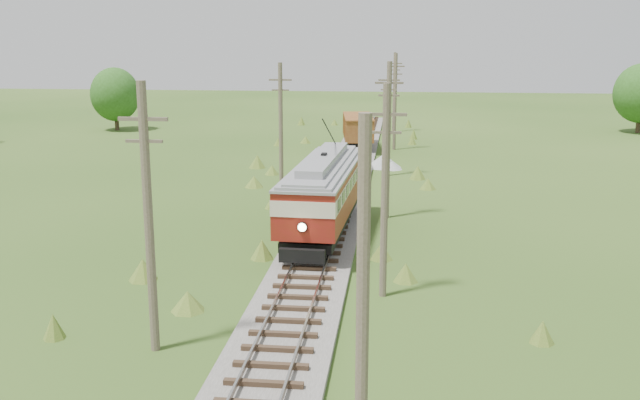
# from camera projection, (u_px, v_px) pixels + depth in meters

# --- Properties ---
(railbed_main) EXTENTS (3.60, 96.00, 0.57)m
(railbed_main) POSITION_uv_depth(u_px,v_px,m) (336.00, 202.00, 44.88)
(railbed_main) COLOR #605B54
(railbed_main) RESTS_ON ground
(streetcar) EXTENTS (3.53, 12.72, 5.77)m
(streetcar) POSITION_uv_depth(u_px,v_px,m) (324.00, 188.00, 36.99)
(streetcar) COLOR black
(streetcar) RESTS_ON ground
(gondola) EXTENTS (3.41, 8.10, 2.61)m
(gondola) POSITION_uv_depth(u_px,v_px,m) (358.00, 129.00, 66.47)
(gondola) COLOR black
(gondola) RESTS_ON ground
(gravel_pile) EXTENTS (2.97, 3.15, 1.08)m
(gravel_pile) POSITION_uv_depth(u_px,v_px,m) (385.00, 161.00, 57.55)
(gravel_pile) COLOR gray
(gravel_pile) RESTS_ON ground
(utility_pole_r_1) EXTENTS (0.30, 0.30, 8.80)m
(utility_pole_r_1) POSITION_uv_depth(u_px,v_px,m) (363.00, 315.00, 15.51)
(utility_pole_r_1) COLOR brown
(utility_pole_r_1) RESTS_ON ground
(utility_pole_r_2) EXTENTS (1.60, 0.30, 8.60)m
(utility_pole_r_2) POSITION_uv_depth(u_px,v_px,m) (385.00, 190.00, 28.08)
(utility_pole_r_2) COLOR brown
(utility_pole_r_2) RESTS_ON ground
(utility_pole_r_3) EXTENTS (1.60, 0.30, 9.00)m
(utility_pole_r_3) POSITION_uv_depth(u_px,v_px,m) (388.00, 139.00, 40.64)
(utility_pole_r_3) COLOR brown
(utility_pole_r_3) RESTS_ON ground
(utility_pole_r_4) EXTENTS (1.60, 0.30, 8.40)m
(utility_pole_r_4) POSITION_uv_depth(u_px,v_px,m) (388.00, 119.00, 53.33)
(utility_pole_r_4) COLOR brown
(utility_pole_r_4) RESTS_ON ground
(utility_pole_r_5) EXTENTS (1.60, 0.30, 8.90)m
(utility_pole_r_5) POSITION_uv_depth(u_px,v_px,m) (395.00, 101.00, 65.82)
(utility_pole_r_5) COLOR brown
(utility_pole_r_5) RESTS_ON ground
(utility_pole_r_6) EXTENTS (1.60, 0.30, 8.70)m
(utility_pole_r_6) POSITION_uv_depth(u_px,v_px,m) (394.00, 91.00, 78.46)
(utility_pole_r_6) COLOR brown
(utility_pole_r_6) RESTS_ON ground
(utility_pole_l_a) EXTENTS (1.60, 0.30, 9.00)m
(utility_pole_l_a) POSITION_uv_depth(u_px,v_px,m) (148.00, 217.00, 23.03)
(utility_pole_l_a) COLOR brown
(utility_pole_l_a) RESTS_ON ground
(utility_pole_l_b) EXTENTS (1.60, 0.30, 8.60)m
(utility_pole_l_b) POSITION_uv_depth(u_px,v_px,m) (281.00, 123.00, 50.23)
(utility_pole_l_b) COLOR brown
(utility_pole_l_b) RESTS_ON ground
(tree_mid_a) EXTENTS (5.46, 5.46, 7.03)m
(tree_mid_a) POSITION_uv_depth(u_px,v_px,m) (115.00, 94.00, 79.97)
(tree_mid_a) COLOR #38281C
(tree_mid_a) RESTS_ON ground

